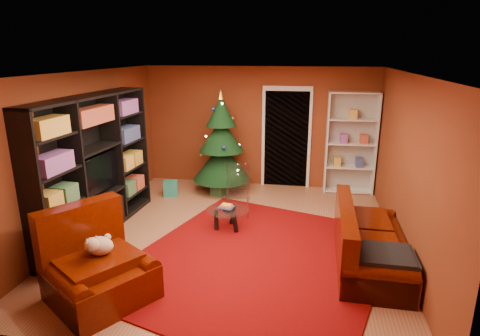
% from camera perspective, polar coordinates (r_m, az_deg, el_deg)
% --- Properties ---
extents(floor, '(5.00, 5.50, 0.05)m').
position_cam_1_polar(floor, '(6.62, -0.62, -9.93)').
color(floor, '#93583B').
rests_on(floor, ground).
extents(ceiling, '(5.00, 5.50, 0.05)m').
position_cam_1_polar(ceiling, '(5.95, -0.70, 13.63)').
color(ceiling, silver).
rests_on(ceiling, wall_back).
extents(wall_back, '(5.00, 0.05, 2.60)m').
position_cam_1_polar(wall_back, '(8.83, 2.75, 5.83)').
color(wall_back, maroon).
rests_on(wall_back, ground).
extents(wall_left, '(0.05, 5.50, 2.60)m').
position_cam_1_polar(wall_left, '(7.07, -21.22, 2.07)').
color(wall_left, maroon).
rests_on(wall_left, ground).
extents(wall_right, '(0.05, 5.50, 2.60)m').
position_cam_1_polar(wall_right, '(6.21, 22.87, 0.03)').
color(wall_right, maroon).
rests_on(wall_right, ground).
extents(doorway, '(1.06, 0.60, 2.16)m').
position_cam_1_polar(doorway, '(8.78, 6.58, 4.01)').
color(doorway, black).
rests_on(doorway, floor).
extents(rug, '(4.30, 4.67, 0.02)m').
position_cam_1_polar(rug, '(5.95, 2.53, -12.79)').
color(rug, '#6C0505').
rests_on(rug, floor).
extents(media_unit, '(0.60, 2.96, 2.25)m').
position_cam_1_polar(media_unit, '(6.82, -20.11, 0.18)').
color(media_unit, black).
rests_on(media_unit, floor).
extents(christmas_tree, '(1.45, 1.45, 2.18)m').
position_cam_1_polar(christmas_tree, '(8.40, -2.67, 3.57)').
color(christmas_tree, black).
rests_on(christmas_tree, floor).
extents(gift_box_teal, '(0.37, 0.37, 0.29)m').
position_cam_1_polar(gift_box_teal, '(8.50, -9.84, -2.87)').
color(gift_box_teal, '#208478').
rests_on(gift_box_teal, floor).
extents(gift_box_green, '(0.35, 0.35, 0.27)m').
position_cam_1_polar(gift_box_green, '(8.41, -2.99, -2.93)').
color(gift_box_green, '#275833').
rests_on(gift_box_green, floor).
extents(gift_box_red, '(0.24, 0.24, 0.22)m').
position_cam_1_polar(gift_box_red, '(8.83, -1.76, -2.16)').
color(gift_box_red, maroon).
rests_on(gift_box_red, floor).
extents(white_bookshelf, '(1.02, 0.39, 2.17)m').
position_cam_1_polar(white_bookshelf, '(8.64, 15.49, 3.38)').
color(white_bookshelf, white).
rests_on(white_bookshelf, floor).
extents(armchair, '(1.62, 1.62, 0.91)m').
position_cam_1_polar(armchair, '(5.17, -19.37, -12.95)').
color(armchair, '#3F0D02').
rests_on(armchair, rug).
extents(dog, '(0.47, 0.50, 0.30)m').
position_cam_1_polar(dog, '(5.13, -19.36, -10.40)').
color(dog, '#CCAE91').
rests_on(dog, armchair).
extents(sofa, '(0.93, 2.02, 0.86)m').
position_cam_1_polar(sofa, '(5.91, 18.19, -9.29)').
color(sofa, '#3F0D02').
rests_on(sofa, rug).
extents(coffee_table, '(0.85, 0.85, 0.45)m').
position_cam_1_polar(coffee_table, '(6.79, -1.73, -7.28)').
color(coffee_table, gray).
rests_on(coffee_table, rug).
extents(acrylic_chair, '(0.51, 0.54, 0.85)m').
position_cam_1_polar(acrylic_chair, '(7.24, -0.30, -3.71)').
color(acrylic_chair, '#66605B').
rests_on(acrylic_chair, rug).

